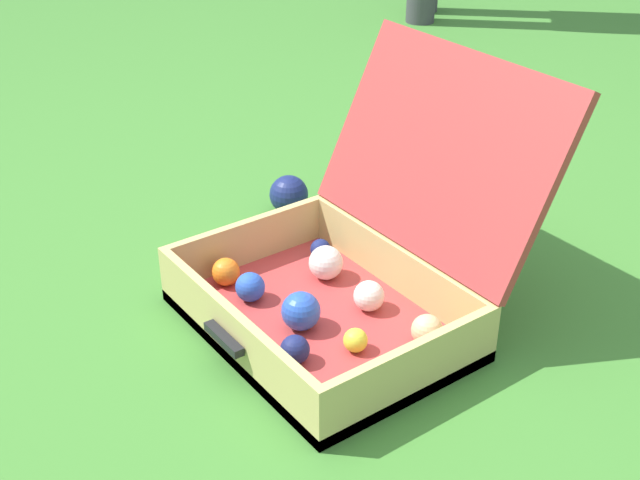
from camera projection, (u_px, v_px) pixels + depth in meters
ground_plane at (318, 317)px, 1.69m from camera, size 16.00×16.00×0.00m
open_suitcase at (352, 267)px, 1.64m from camera, size 0.55×0.61×0.49m
stray_ball_on_grass at (289, 195)px, 2.05m from camera, size 0.10×0.10×0.10m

